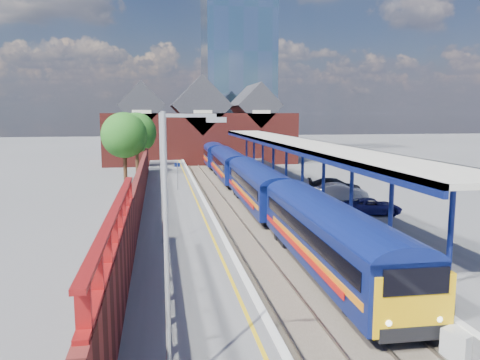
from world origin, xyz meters
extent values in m
plane|color=#5B5B5E|center=(0.00, 30.00, 0.00)|extent=(240.00, 240.00, 0.00)
cube|color=#473D33|center=(0.00, 20.00, 0.03)|extent=(6.00, 76.00, 0.06)
cube|color=slate|center=(-2.22, 20.00, 0.12)|extent=(0.07, 76.00, 0.14)
cube|color=slate|center=(-0.78, 20.00, 0.12)|extent=(0.07, 76.00, 0.14)
cube|color=slate|center=(0.78, 20.00, 0.12)|extent=(0.07, 76.00, 0.14)
cube|color=slate|center=(2.22, 20.00, 0.12)|extent=(0.07, 76.00, 0.14)
cube|color=#565659|center=(-5.50, 20.00, 0.50)|extent=(5.00, 76.00, 1.00)
cube|color=#565659|center=(6.00, 20.00, 0.50)|extent=(6.00, 76.00, 1.00)
cube|color=silver|center=(-3.15, 20.00, 1.02)|extent=(0.30, 76.00, 0.05)
cube|color=silver|center=(3.15, 20.00, 1.02)|extent=(0.30, 76.00, 0.05)
cube|color=yellow|center=(-3.75, 20.00, 1.01)|extent=(0.14, 76.00, 0.01)
cube|color=#0C1857|center=(1.50, 2.61, 1.90)|extent=(3.16, 16.06, 2.50)
cube|color=#0C1857|center=(1.50, 2.61, 3.15)|extent=(3.16, 16.06, 0.60)
cube|color=#0C1857|center=(1.50, 19.21, 1.90)|extent=(3.16, 16.06, 2.50)
cube|color=#0C1857|center=(1.50, 19.21, 3.15)|extent=(3.16, 16.06, 0.60)
cube|color=#0C1857|center=(1.50, 35.81, 1.90)|extent=(3.16, 16.06, 2.50)
cube|color=#0C1857|center=(1.50, 35.81, 3.15)|extent=(3.16, 16.06, 0.60)
cube|color=#0C1857|center=(1.50, 52.41, 1.90)|extent=(3.16, 16.06, 2.50)
cube|color=#0C1857|center=(1.50, 52.41, 3.15)|extent=(3.16, 16.06, 0.60)
cube|color=black|center=(0.08, 27.51, 2.35)|extent=(0.04, 60.54, 0.70)
cube|color=orange|center=(0.07, 27.51, 1.55)|extent=(0.03, 55.27, 0.30)
cube|color=red|center=(0.06, 27.51, 1.30)|extent=(0.03, 55.27, 0.30)
cube|color=#F2B20C|center=(1.50, -5.31, 1.70)|extent=(2.83, 0.36, 2.10)
cube|color=black|center=(1.50, -5.41, 2.55)|extent=(2.30, 0.21, 0.90)
cube|color=black|center=(1.50, -2.99, 0.30)|extent=(2.00, 2.40, 0.60)
cube|color=black|center=(1.50, 58.01, 0.30)|extent=(2.00, 2.40, 0.60)
cylinder|color=navy|center=(5.00, -2.00, 3.10)|extent=(0.24, 0.24, 4.20)
cylinder|color=navy|center=(5.00, 3.00, 3.10)|extent=(0.24, 0.24, 4.20)
cylinder|color=navy|center=(5.00, 8.00, 3.10)|extent=(0.24, 0.24, 4.20)
cylinder|color=navy|center=(5.00, 13.00, 3.10)|extent=(0.24, 0.24, 4.20)
cylinder|color=navy|center=(5.00, 18.00, 3.10)|extent=(0.24, 0.24, 4.20)
cylinder|color=navy|center=(5.00, 23.00, 3.10)|extent=(0.24, 0.24, 4.20)
cylinder|color=navy|center=(5.00, 28.00, 3.10)|extent=(0.24, 0.24, 4.20)
cylinder|color=navy|center=(5.00, 33.00, 3.10)|extent=(0.24, 0.24, 4.20)
cylinder|color=navy|center=(5.00, 38.00, 3.10)|extent=(0.24, 0.24, 4.20)
cylinder|color=navy|center=(5.00, 43.00, 3.10)|extent=(0.24, 0.24, 4.20)
cube|color=beige|center=(5.50, 22.00, 5.35)|extent=(4.50, 52.00, 0.25)
cube|color=navy|center=(3.35, 22.00, 5.20)|extent=(0.20, 52.00, 0.55)
cube|color=navy|center=(7.65, 22.00, 5.20)|extent=(0.20, 52.00, 0.55)
cylinder|color=#A5A8AA|center=(-6.50, -8.00, 4.50)|extent=(0.12, 0.12, 7.00)
cube|color=#A5A8AA|center=(-5.90, -8.00, 7.90)|extent=(1.20, 0.08, 0.08)
cube|color=#A5A8AA|center=(-5.30, -8.00, 7.80)|extent=(0.45, 0.18, 0.12)
cylinder|color=#A5A8AA|center=(-6.50, 6.00, 4.50)|extent=(0.12, 0.12, 7.00)
cube|color=#A5A8AA|center=(-5.90, 6.00, 7.90)|extent=(1.20, 0.08, 0.08)
cube|color=#A5A8AA|center=(-5.30, 6.00, 7.80)|extent=(0.45, 0.18, 0.12)
cylinder|color=#A5A8AA|center=(-6.50, 22.00, 4.50)|extent=(0.12, 0.12, 7.00)
cube|color=#A5A8AA|center=(-5.90, 22.00, 7.90)|extent=(1.20, 0.08, 0.08)
cube|color=#A5A8AA|center=(-5.30, 22.00, 7.80)|extent=(0.45, 0.18, 0.12)
cylinder|color=#A5A8AA|center=(-6.50, 38.00, 4.50)|extent=(0.12, 0.12, 7.00)
cube|color=#A5A8AA|center=(-5.90, 38.00, 7.90)|extent=(1.20, 0.08, 0.08)
cube|color=#A5A8AA|center=(-5.30, 38.00, 7.80)|extent=(0.45, 0.18, 0.12)
cylinder|color=#A5A8AA|center=(-5.00, 24.00, 2.25)|extent=(0.08, 0.08, 2.50)
cube|color=#0C194C|center=(-5.00, 24.00, 3.30)|extent=(0.55, 0.06, 0.35)
cube|color=maroon|center=(-8.10, 14.00, 2.40)|extent=(0.35, 50.00, 2.80)
cube|color=maroon|center=(-8.10, -3.00, 4.80)|extent=(0.30, 15.00, 0.12)
cube|color=maroon|center=(-8.10, -3.00, 3.85)|extent=(0.30, 15.00, 0.12)
cube|color=maroon|center=(-8.10, -10.00, 4.30)|extent=(0.30, 0.12, 1.00)
cube|color=maroon|center=(-8.10, -8.00, 4.30)|extent=(0.30, 0.12, 1.00)
cube|color=maroon|center=(-8.10, -6.00, 4.30)|extent=(0.30, 0.12, 1.00)
cube|color=maroon|center=(-8.10, -4.00, 4.30)|extent=(0.30, 0.12, 1.00)
cube|color=maroon|center=(-8.10, -2.00, 4.30)|extent=(0.30, 0.12, 1.00)
cube|color=maroon|center=(-8.10, 0.00, 4.30)|extent=(0.30, 0.12, 1.00)
cube|color=maroon|center=(-8.10, 2.00, 4.30)|extent=(0.30, 0.12, 1.00)
cube|color=maroon|center=(-8.10, 4.00, 4.30)|extent=(0.30, 0.12, 1.00)
cube|color=maroon|center=(0.00, 58.00, 4.00)|extent=(30.00, 12.00, 8.00)
cube|color=#232328|center=(-9.00, 58.00, 9.20)|extent=(7.13, 12.00, 7.13)
cube|color=#232328|center=(0.00, 58.00, 9.20)|extent=(9.16, 12.00, 9.16)
cube|color=#232328|center=(9.00, 58.00, 9.20)|extent=(7.13, 12.00, 7.13)
cube|color=beige|center=(-9.00, 51.95, 8.20)|extent=(2.80, 0.15, 0.50)
cube|color=beige|center=(0.00, 51.95, 8.20)|extent=(2.80, 0.15, 0.50)
cube|color=beige|center=(9.00, 51.95, 8.20)|extent=(2.80, 0.15, 0.50)
cube|color=slate|center=(10.00, 80.00, 20.00)|extent=(14.00, 14.00, 40.00)
cylinder|color=#382314|center=(-10.50, 36.00, 2.00)|extent=(0.44, 0.44, 4.00)
sphere|color=#154B14|center=(-10.50, 36.00, 5.50)|extent=(5.20, 5.20, 5.20)
sphere|color=#154B14|center=(-9.70, 35.50, 4.80)|extent=(3.20, 3.20, 3.20)
cylinder|color=#382314|center=(-9.50, 44.00, 2.00)|extent=(0.44, 0.44, 4.00)
sphere|color=#154B14|center=(-9.50, 44.00, 5.50)|extent=(5.20, 5.20, 5.20)
sphere|color=#154B14|center=(-8.70, 43.50, 4.80)|extent=(3.20, 3.20, 3.20)
imported|color=silver|center=(7.61, 16.23, 1.70)|extent=(4.46, 2.13, 1.41)
imported|color=black|center=(8.42, 19.53, 1.67)|extent=(4.97, 2.98, 1.35)
imported|color=navy|center=(7.81, 10.98, 1.57)|extent=(4.30, 2.38, 1.14)
cube|color=#A4A6A9|center=(2.80, -5.96, 0.50)|extent=(0.99, 1.10, 1.00)
camera|label=1|loc=(-6.61, -18.77, 7.94)|focal=35.00mm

